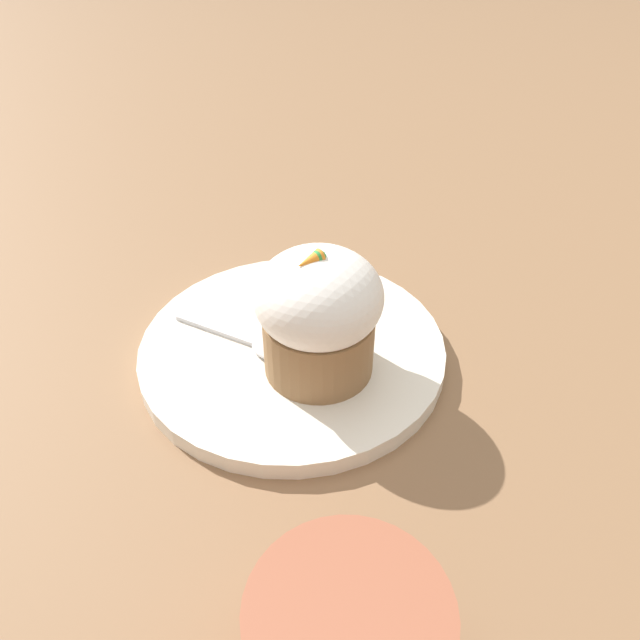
{
  "coord_description": "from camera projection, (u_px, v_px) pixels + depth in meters",
  "views": [
    {
      "loc": [
        0.2,
        0.29,
        0.32
      ],
      "look_at": [
        -0.0,
        0.03,
        0.06
      ],
      "focal_mm": 35.0,
      "sensor_mm": 36.0,
      "label": 1
    }
  ],
  "objects": [
    {
      "name": "ground_plane",
      "position": [
        293.0,
        356.0,
        0.48
      ],
      "size": [
        4.0,
        4.0,
        0.0
      ],
      "primitive_type": "plane",
      "color": "#846042"
    },
    {
      "name": "dessert_plate",
      "position": [
        293.0,
        350.0,
        0.47
      ],
      "size": [
        0.23,
        0.23,
        0.01
      ],
      "color": "white",
      "rests_on": "ground_plane"
    },
    {
      "name": "spoon",
      "position": [
        262.0,
        342.0,
        0.46
      ],
      "size": [
        0.06,
        0.11,
        0.01
      ],
      "color": "silver",
      "rests_on": "dessert_plate"
    },
    {
      "name": "carrot_cake",
      "position": [
        320.0,
        313.0,
        0.42
      ],
      "size": [
        0.09,
        0.09,
        0.1
      ],
      "color": "olive",
      "rests_on": "dessert_plate"
    }
  ]
}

